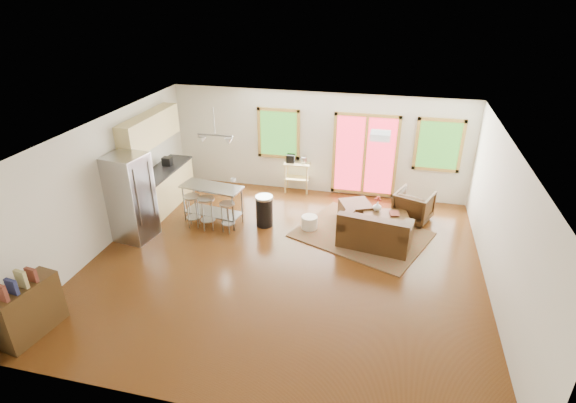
% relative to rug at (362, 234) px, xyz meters
% --- Properties ---
extents(floor, '(7.50, 7.00, 0.02)m').
position_rel_rug_xyz_m(floor, '(-1.38, -1.44, -0.02)').
color(floor, '#3A1E0A').
rests_on(floor, ground).
extents(ceiling, '(7.50, 7.00, 0.02)m').
position_rel_rug_xyz_m(ceiling, '(-1.38, -1.44, 2.60)').
color(ceiling, silver).
rests_on(ceiling, ground).
extents(back_wall, '(7.50, 0.02, 2.60)m').
position_rel_rug_xyz_m(back_wall, '(-1.38, 2.07, 1.29)').
color(back_wall, beige).
rests_on(back_wall, ground).
extents(left_wall, '(0.02, 7.00, 2.60)m').
position_rel_rug_xyz_m(left_wall, '(-5.14, -1.44, 1.29)').
color(left_wall, beige).
rests_on(left_wall, ground).
extents(right_wall, '(0.02, 7.00, 2.60)m').
position_rel_rug_xyz_m(right_wall, '(2.38, -1.44, 1.29)').
color(right_wall, beige).
rests_on(right_wall, ground).
extents(front_wall, '(7.50, 0.02, 2.60)m').
position_rel_rug_xyz_m(front_wall, '(-1.38, -4.95, 1.29)').
color(front_wall, beige).
rests_on(front_wall, ground).
extents(window_left, '(1.10, 0.05, 1.30)m').
position_rel_rug_xyz_m(window_left, '(-2.38, 2.02, 1.49)').
color(window_left, '#245318').
rests_on(window_left, back_wall).
extents(french_doors, '(1.60, 0.05, 2.10)m').
position_rel_rug_xyz_m(french_doors, '(-0.18, 2.02, 1.09)').
color(french_doors, '#AB1B2B').
rests_on(french_doors, back_wall).
extents(window_right, '(1.10, 0.05, 1.30)m').
position_rel_rug_xyz_m(window_right, '(1.52, 2.02, 1.49)').
color(window_right, '#245318').
rests_on(window_right, back_wall).
extents(rug, '(3.19, 2.86, 0.03)m').
position_rel_rug_xyz_m(rug, '(0.00, 0.00, 0.00)').
color(rug, '#486037').
rests_on(rug, floor).
extents(loveseat, '(1.56, 1.04, 0.77)m').
position_rel_rug_xyz_m(loveseat, '(0.28, -0.39, 0.29)').
color(loveseat, black).
rests_on(loveseat, floor).
extents(coffee_table, '(1.06, 0.76, 0.39)m').
position_rel_rug_xyz_m(coffee_table, '(0.47, 0.36, 0.32)').
color(coffee_table, '#3A2711').
rests_on(coffee_table, floor).
extents(armchair, '(0.98, 0.95, 0.79)m').
position_rel_rug_xyz_m(armchair, '(1.07, 0.97, 0.38)').
color(armchair, black).
rests_on(armchair, floor).
extents(ottoman, '(0.86, 0.86, 0.43)m').
position_rel_rug_xyz_m(ottoman, '(-0.22, 0.68, 0.20)').
color(ottoman, black).
rests_on(ottoman, floor).
extents(pouf, '(0.40, 0.40, 0.31)m').
position_rel_rug_xyz_m(pouf, '(-1.16, 0.00, 0.14)').
color(pouf, silver).
rests_on(pouf, floor).
extents(vase, '(0.23, 0.24, 0.33)m').
position_rel_rug_xyz_m(vase, '(0.27, 0.48, 0.51)').
color(vase, silver).
rests_on(vase, coffee_table).
extents(book, '(0.20, 0.06, 0.27)m').
position_rel_rug_xyz_m(book, '(0.55, 0.37, 0.52)').
color(book, brown).
rests_on(book, coffee_table).
extents(cabinets, '(0.64, 2.24, 2.30)m').
position_rel_rug_xyz_m(cabinets, '(-4.87, 0.26, 0.91)').
color(cabinets, '#CEB973').
rests_on(cabinets, floor).
extents(refrigerator, '(0.85, 0.82, 1.87)m').
position_rel_rug_xyz_m(refrigerator, '(-4.72, -1.19, 0.92)').
color(refrigerator, '#B7BABC').
rests_on(refrigerator, floor).
extents(island, '(1.45, 0.75, 0.88)m').
position_rel_rug_xyz_m(island, '(-3.37, -0.15, 0.59)').
color(island, '#B7BABC').
rests_on(island, floor).
extents(cup, '(0.14, 0.12, 0.11)m').
position_rel_rug_xyz_m(cup, '(-2.92, 0.04, 0.99)').
color(cup, silver).
rests_on(cup, island).
extents(bar_stool_a, '(0.43, 0.43, 0.75)m').
position_rel_rug_xyz_m(bar_stool_a, '(-3.71, -0.47, 0.55)').
color(bar_stool_a, '#B7BABC').
rests_on(bar_stool_a, floor).
extents(bar_stool_b, '(0.48, 0.48, 0.76)m').
position_rel_rug_xyz_m(bar_stool_b, '(-3.35, -0.51, 0.55)').
color(bar_stool_b, '#B7BABC').
rests_on(bar_stool_b, floor).
extents(bar_stool_c, '(0.42, 0.42, 0.70)m').
position_rel_rug_xyz_m(bar_stool_c, '(-2.88, -0.51, 0.50)').
color(bar_stool_c, '#B7BABC').
rests_on(bar_stool_c, floor).
extents(trash_can, '(0.40, 0.40, 0.72)m').
position_rel_rug_xyz_m(trash_can, '(-2.18, -0.05, 0.35)').
color(trash_can, black).
rests_on(trash_can, floor).
extents(kitchen_cart, '(0.68, 0.46, 1.01)m').
position_rel_rug_xyz_m(kitchen_cart, '(-1.88, 1.91, 0.67)').
color(kitchen_cart, '#CEB973').
rests_on(kitchen_cart, floor).
extents(bookshelf, '(0.52, 1.04, 1.18)m').
position_rel_rug_xyz_m(bookshelf, '(-4.73, -4.24, 0.45)').
color(bookshelf, '#3A2711').
rests_on(bookshelf, floor).
extents(ceiling_flush, '(0.35, 0.35, 0.12)m').
position_rel_rug_xyz_m(ceiling_flush, '(0.22, -0.84, 2.52)').
color(ceiling_flush, white).
rests_on(ceiling_flush, ceiling).
extents(pendant_light, '(0.80, 0.18, 0.79)m').
position_rel_rug_xyz_m(pendant_light, '(-3.28, 0.06, 1.88)').
color(pendant_light, gray).
rests_on(pendant_light, ceiling).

